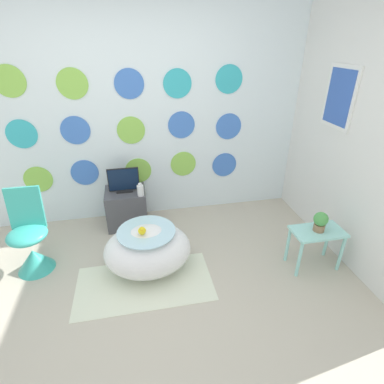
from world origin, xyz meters
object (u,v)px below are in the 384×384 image
(potted_plant_left, at_px, (320,221))
(tv, at_px, (124,181))
(bathtub, at_px, (148,250))
(chair, at_px, (31,246))
(vase, at_px, (140,190))

(potted_plant_left, bearing_deg, tv, 147.89)
(bathtub, distance_m, tv, 0.96)
(chair, relative_size, tv, 2.34)
(bathtub, relative_size, tv, 2.34)
(tv, xyz_separation_m, potted_plant_left, (1.82, -1.14, -0.05))
(bathtub, distance_m, chair, 1.13)
(chair, height_order, tv, chair)
(tv, distance_m, vase, 0.24)
(chair, distance_m, tv, 1.16)
(bathtub, distance_m, potted_plant_left, 1.67)
(vase, distance_m, potted_plant_left, 1.91)
(tv, bearing_deg, bathtub, -77.42)
(potted_plant_left, bearing_deg, chair, 169.58)
(chair, distance_m, vase, 1.22)
(bathtub, bearing_deg, potted_plant_left, -9.18)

